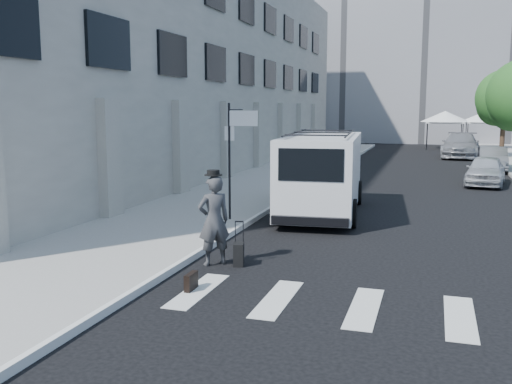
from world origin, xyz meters
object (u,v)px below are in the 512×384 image
Objects in this scene: businessman at (214,221)px; parked_car_c at (461,145)px; briefcase at (191,282)px; suitcase at (239,254)px; cargo_van at (322,173)px; parked_car_b at (493,159)px; parked_car_a at (485,170)px.

businessman is 31.62m from parked_car_c.
briefcase is 0.44× the size of suitcase.
cargo_van is at bearing 84.03° from briefcase.
cargo_van reaches higher than businessman.
briefcase is at bearing -104.59° from parked_car_b.
parked_car_c is at bearing 78.92° from briefcase.
businessman reaches higher than parked_car_b.
cargo_van is at bearing -140.52° from businessman.
parked_car_a is at bearing 69.07° from briefcase.
briefcase is 0.11× the size of parked_car_b.
parked_car_b is (7.53, 24.25, 0.50)m from briefcase.
parked_car_a is at bearing 51.93° from cargo_van.
parked_car_a is (6.66, 17.85, 0.50)m from briefcase.
parked_car_b reaches higher than briefcase.
parked_car_a is at bearing 54.16° from suitcase.
businessman is at bearing 96.94° from briefcase.
briefcase is at bearing 55.65° from businessman.
businessman is 2.05× the size of suitcase.
businessman is at bearing -97.26° from parked_car_c.
cargo_van is 16.73m from parked_car_b.
parked_car_a is (5.80, 8.93, -0.66)m from cargo_van.
parked_car_a reaches higher than briefcase.
parked_car_c is (-0.52, 14.94, 0.19)m from parked_car_a.
suitcase is 17.15m from parked_car_a.
businessman is at bearing -105.33° from parked_car_a.
businessman is at bearing -103.82° from cargo_van.
briefcase is 0.07× the size of parked_car_c.
businessman is 4.62× the size of briefcase.
parked_car_c is (5.28, 23.87, -0.48)m from cargo_van.
suitcase is at bearing -96.32° from parked_car_c.
parked_car_a is 0.67× the size of parked_car_c.
parked_car_c is at bearing 72.45° from cargo_van.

